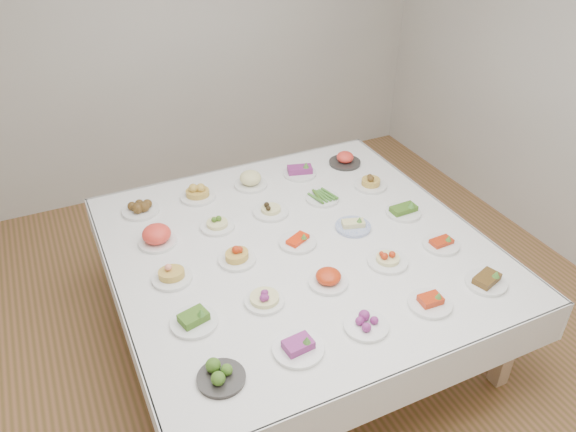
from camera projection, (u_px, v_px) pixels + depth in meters
name	position (u px, v px, depth m)	size (l,w,h in m)	color
room_envelope	(290.00, 92.00, 2.85)	(5.02, 5.02, 2.81)	#97623F
display_table	(298.00, 253.00, 3.61)	(2.30, 2.30, 0.75)	white
dish_0	(221.00, 373.00, 2.65)	(0.23, 0.23, 0.11)	#2C2927
dish_1	(298.00, 345.00, 2.80)	(0.26, 0.26, 0.11)	white
dish_2	(366.00, 322.00, 2.94)	(0.24, 0.24, 0.09)	white
dish_3	(430.00, 300.00, 3.09)	(0.24, 0.24, 0.10)	white
dish_4	(487.00, 278.00, 3.23)	(0.23, 0.23, 0.11)	white
dish_5	(194.00, 317.00, 2.96)	(0.25, 0.25, 0.11)	white
dish_6	(264.00, 296.00, 3.10)	(0.22, 0.22, 0.12)	white
dish_7	(328.00, 276.00, 3.23)	(0.23, 0.23, 0.12)	white
dish_8	(388.00, 256.00, 3.39)	(0.24, 0.24, 0.12)	white
dish_9	(441.00, 242.00, 3.54)	(0.23, 0.23, 0.09)	white
dish_10	(171.00, 271.00, 3.26)	(0.23, 0.23, 0.14)	white
dish_11	(237.00, 254.00, 3.41)	(0.23, 0.23, 0.12)	white
dish_12	(298.00, 239.00, 3.56)	(0.24, 0.24, 0.10)	white
dish_13	(353.00, 224.00, 3.71)	(0.23, 0.23, 0.09)	#4C66B2
dish_14	(404.00, 208.00, 3.84)	(0.24, 0.24, 0.11)	white
dish_15	(157.00, 234.00, 3.55)	(0.24, 0.24, 0.15)	white
dish_16	(217.00, 222.00, 3.71)	(0.22, 0.22, 0.11)	white
dish_17	(271.00, 207.00, 3.85)	(0.24, 0.24, 0.12)	white
dish_18	(322.00, 197.00, 4.01)	(0.24, 0.24, 0.06)	white
dish_19	(371.00, 180.00, 4.14)	(0.24, 0.24, 0.13)	white
dish_20	(140.00, 206.00, 3.86)	(0.25, 0.25, 0.11)	white
dish_21	(197.00, 189.00, 4.00)	(0.27, 0.26, 0.16)	white
dish_22	(250.00, 179.00, 4.15)	(0.24, 0.24, 0.14)	white
dish_23	(300.00, 169.00, 4.30)	(0.25, 0.25, 0.12)	white
dish_24	(345.00, 158.00, 4.44)	(0.25, 0.25, 0.12)	#2C2927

